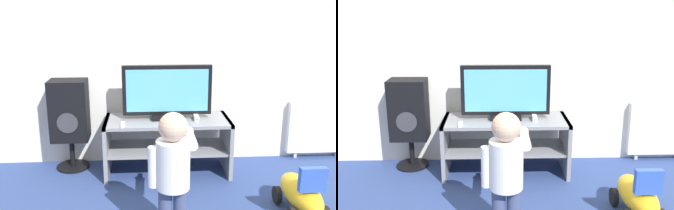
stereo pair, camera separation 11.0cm
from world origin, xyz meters
TOP-DOWN VIEW (x-y plane):
  - ground_plane at (0.00, 0.00)m, footprint 16.00×16.00m
  - wall_back at (0.00, 0.58)m, footprint 10.00×0.06m
  - tv_stand at (0.00, 0.25)m, footprint 1.17×0.50m
  - television at (0.00, 0.27)m, footprint 0.82×0.20m
  - game_console at (0.26, 0.23)m, footprint 0.04×0.17m
  - remote_primary at (-0.40, 0.06)m, footprint 0.04×0.13m
  - child at (-0.02, -0.78)m, footprint 0.34×0.50m
  - speaker_tower at (-0.93, 0.40)m, footprint 0.35×0.32m
  - ride_on_toy at (0.98, -0.58)m, footprint 0.28×0.59m
  - radiator at (1.60, 0.51)m, footprint 0.65×0.08m

SIDE VIEW (x-z plane):
  - ground_plane at x=0.00m, z-range 0.00..0.00m
  - ride_on_toy at x=0.98m, z-range -0.06..0.40m
  - radiator at x=1.60m, z-range 0.03..0.63m
  - tv_stand at x=0.00m, z-range 0.09..0.62m
  - child at x=-0.02m, z-range 0.08..0.98m
  - remote_primary at x=-0.40m, z-range 0.53..0.55m
  - game_console at x=0.26m, z-range 0.53..0.58m
  - speaker_tower at x=-0.93m, z-range 0.12..1.00m
  - television at x=0.00m, z-range 0.53..1.03m
  - wall_back at x=0.00m, z-range 0.00..2.60m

